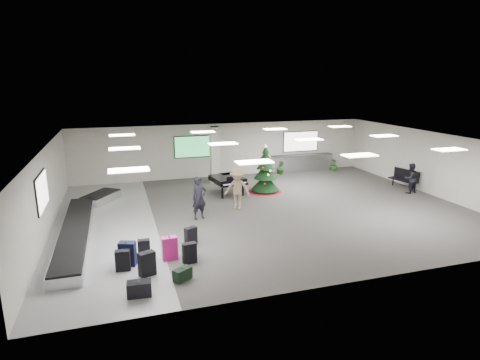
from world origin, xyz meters
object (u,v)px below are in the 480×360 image
object	(u,v)px
service_counter	(302,163)
christmas_tree	(265,175)
traveler_b	(237,189)
grand_piano	(228,180)
potted_plant_left	(281,168)
bench	(405,178)
traveler_a	(199,198)
baggage_carousel	(82,224)
pink_suitcase	(170,248)
potted_plant_right	(334,165)
traveler_bench	(410,178)

from	to	relation	value
service_counter	christmas_tree	world-z (taller)	christmas_tree
christmas_tree	traveler_b	world-z (taller)	christmas_tree
service_counter	traveler_b	xyz separation A→B (m)	(-6.20, -6.09, 0.40)
service_counter	christmas_tree	size ratio (longest dim) A/B	1.59
service_counter	traveler_b	world-z (taller)	traveler_b
grand_piano	potted_plant_left	xyz separation A→B (m)	(4.35, 3.21, -0.37)
service_counter	bench	size ratio (longest dim) A/B	2.41
traveler_a	potted_plant_left	bearing A→B (deg)	29.25
baggage_carousel	service_counter	world-z (taller)	service_counter
pink_suitcase	potted_plant_right	xyz separation A→B (m)	(11.99, 10.12, -0.01)
pink_suitcase	traveler_a	size ratio (longest dim) A/B	0.44
service_counter	potted_plant_right	distance (m)	2.16
service_counter	potted_plant_right	xyz separation A→B (m)	(2.12, -0.39, -0.17)
bench	traveler_a	world-z (taller)	traveler_a
bench	potted_plant_right	xyz separation A→B (m)	(-1.46, 4.95, -0.19)
service_counter	christmas_tree	bearing A→B (deg)	-136.62
christmas_tree	traveler_a	world-z (taller)	christmas_tree
christmas_tree	bench	distance (m)	7.69
pink_suitcase	traveler_b	distance (m)	5.77
pink_suitcase	potted_plant_right	world-z (taller)	pink_suitcase
pink_suitcase	traveler_b	xyz separation A→B (m)	(3.68, 4.41, 0.55)
service_counter	potted_plant_left	bearing A→B (deg)	-164.95
christmas_tree	bench	size ratio (longest dim) A/B	1.51
grand_piano	potted_plant_left	size ratio (longest dim) A/B	2.62
service_counter	pink_suitcase	size ratio (longest dim) A/B	5.02
bench	traveler_a	size ratio (longest dim) A/B	0.92
pink_suitcase	christmas_tree	world-z (taller)	christmas_tree
service_counter	traveler_bench	distance (m)	7.01
christmas_tree	potted_plant_left	world-z (taller)	christmas_tree
baggage_carousel	traveler_b	distance (m)	6.71
service_counter	pink_suitcase	xyz separation A→B (m)	(-9.88, -10.51, -0.15)
baggage_carousel	service_counter	distance (m)	14.50
baggage_carousel	traveler_a	bearing A→B (deg)	-2.16
pink_suitcase	baggage_carousel	bearing A→B (deg)	124.49
christmas_tree	grand_piano	xyz separation A→B (m)	(-2.02, 0.08, -0.11)
traveler_bench	christmas_tree	bearing A→B (deg)	-26.94
christmas_tree	grand_piano	bearing A→B (deg)	177.75
pink_suitcase	potted_plant_right	bearing A→B (deg)	36.52
bench	traveler_a	bearing A→B (deg)	174.72
service_counter	traveler_bench	size ratio (longest dim) A/B	2.56
pink_suitcase	bench	bearing A→B (deg)	17.38
traveler_a	traveler_bench	distance (m)	11.28
bench	potted_plant_left	distance (m)	7.14
baggage_carousel	grand_piano	world-z (taller)	grand_piano
christmas_tree	potted_plant_left	bearing A→B (deg)	54.66
potted_plant_left	pink_suitcase	bearing A→B (deg)	-129.38
traveler_bench	potted_plant_left	world-z (taller)	traveler_bench
service_counter	potted_plant_left	distance (m)	1.67
traveler_bench	potted_plant_left	bearing A→B (deg)	-58.07
grand_piano	bench	size ratio (longest dim) A/B	1.23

